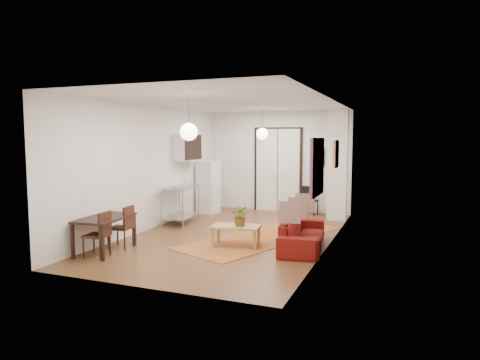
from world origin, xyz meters
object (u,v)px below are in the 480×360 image
(sofa, at_px, (303,234))
(black_side_chair, at_px, (311,198))
(fridge, at_px, (208,187))
(dining_chair_far, at_px, (99,230))
(dining_table, at_px, (105,221))
(dining_chair_near, at_px, (123,223))
(coffee_table, at_px, (236,228))
(kitchen_counter, at_px, (181,199))

(sofa, bearing_deg, black_side_chair, 1.40)
(fridge, distance_m, dining_chair_far, 4.78)
(fridge, relative_size, dining_table, 1.16)
(dining_chair_near, relative_size, dining_chair_far, 1.00)
(dining_table, bearing_deg, coffee_table, 30.59)
(sofa, bearing_deg, dining_chair_far, 111.81)
(sofa, distance_m, dining_table, 3.79)
(coffee_table, relative_size, fridge, 0.68)
(kitchen_counter, xyz_separation_m, black_side_chair, (2.80, 2.42, -0.13))
(fridge, distance_m, dining_chair_near, 4.08)
(dining_chair_far, xyz_separation_m, black_side_chair, (2.70, 5.60, 0.00))
(kitchen_counter, height_order, dining_chair_near, kitchen_counter)
(dining_chair_near, relative_size, black_side_chair, 1.00)
(kitchen_counter, distance_m, black_side_chair, 3.70)
(dining_chair_near, bearing_deg, sofa, 103.10)
(coffee_table, xyz_separation_m, dining_chair_far, (-2.06, -1.54, 0.11))
(kitchen_counter, xyz_separation_m, dining_chair_far, (0.09, -3.17, -0.14))
(coffee_table, distance_m, dining_chair_near, 2.23)
(sofa, bearing_deg, coffee_table, 97.92)
(sofa, bearing_deg, kitchen_counter, 61.48)
(fridge, bearing_deg, dining_table, -85.30)
(sofa, height_order, dining_table, dining_table)
(black_side_chair, bearing_deg, fridge, 24.05)
(dining_chair_near, bearing_deg, fridge, 174.52)
(kitchen_counter, height_order, dining_chair_far, kitchen_counter)
(dining_table, height_order, dining_chair_near, dining_chair_near)
(sofa, xyz_separation_m, kitchen_counter, (-3.41, 1.28, 0.33))
(coffee_table, height_order, dining_chair_near, dining_chair_near)
(coffee_table, xyz_separation_m, dining_chair_near, (-2.06, -0.84, 0.11))
(coffee_table, distance_m, fridge, 3.90)
(coffee_table, distance_m, black_side_chair, 4.11)
(dining_chair_far, relative_size, black_side_chair, 1.00)
(dining_chair_near, height_order, dining_chair_far, same)
(coffee_table, distance_m, dining_chair_far, 2.57)
(kitchen_counter, height_order, fridge, fridge)
(kitchen_counter, distance_m, fridge, 1.60)
(sofa, relative_size, fridge, 1.31)
(fridge, xyz_separation_m, dining_chair_far, (0.09, -4.77, -0.27))
(coffee_table, xyz_separation_m, dining_table, (-2.15, -1.27, 0.23))
(dining_table, height_order, dining_chair_far, dining_chair_far)
(coffee_table, height_order, dining_table, dining_table)
(dining_table, xyz_separation_m, dining_chair_near, (0.09, 0.43, -0.12))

